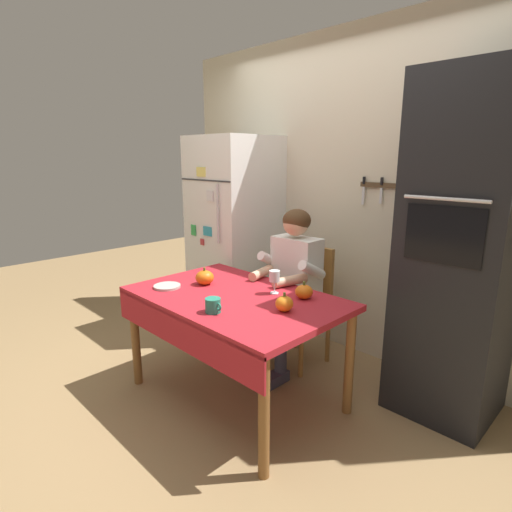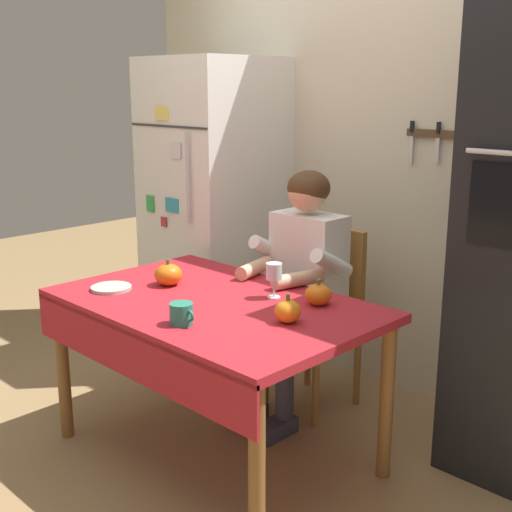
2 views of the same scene
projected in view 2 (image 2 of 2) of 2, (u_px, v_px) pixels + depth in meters
ground_plane at (200, 462)px, 3.03m from camera, size 10.00×10.00×0.00m
back_wall_assembly at (393, 151)px, 3.60m from camera, size 3.70×0.13×2.60m
refrigerator at (215, 210)px, 4.11m from camera, size 0.68×0.71×1.80m
dining_table at (211, 320)px, 2.92m from camera, size 1.40×0.90×0.74m
chair_behind_person at (322, 309)px, 3.51m from camera, size 0.40×0.40×0.93m
seated_person at (299, 274)px, 3.33m from camera, size 0.47×0.55×1.25m
coffee_mug at (182, 314)px, 2.61m from camera, size 0.12×0.09×0.09m
wine_glass at (274, 273)px, 2.92m from camera, size 0.07×0.07×0.16m
pumpkin_large at (168, 275)px, 3.13m from camera, size 0.13×0.13×0.12m
pumpkin_medium at (318, 295)px, 2.85m from camera, size 0.11×0.11×0.11m
pumpkin_small at (288, 311)px, 2.63m from camera, size 0.10×0.10×0.11m
serving_tray at (111, 288)px, 3.07m from camera, size 0.18×0.18×0.02m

